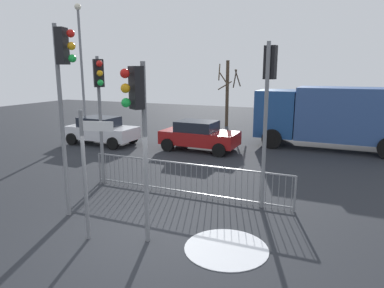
% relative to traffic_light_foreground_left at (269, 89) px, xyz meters
% --- Properties ---
extents(ground_plane, '(60.00, 60.00, 0.00)m').
position_rel_traffic_light_foreground_left_xyz_m(ground_plane, '(-2.46, -3.09, -3.43)').
color(ground_plane, '#26282D').
extents(traffic_light_foreground_left, '(0.35, 0.56, 4.69)m').
position_rel_traffic_light_foreground_left_xyz_m(traffic_light_foreground_left, '(0.00, 0.00, 0.00)').
color(traffic_light_foreground_left, slate).
rests_on(traffic_light_foreground_left, ground).
extents(traffic_light_mid_left, '(0.56, 0.37, 5.07)m').
position_rel_traffic_light_foreground_left_xyz_m(traffic_light_mid_left, '(-4.69, -2.75, 0.27)').
color(traffic_light_mid_left, slate).
rests_on(traffic_light_mid_left, ground).
extents(traffic_light_mid_right, '(0.43, 0.51, 4.12)m').
position_rel_traffic_light_foreground_left_xyz_m(traffic_light_mid_right, '(-2.12, -3.36, -0.41)').
color(traffic_light_mid_right, slate).
rests_on(traffic_light_mid_right, ground).
extents(traffic_light_rear_left, '(0.47, 0.46, 4.38)m').
position_rel_traffic_light_foreground_left_xyz_m(traffic_light_rear_left, '(-5.54, -0.27, -0.22)').
color(traffic_light_rear_left, slate).
rests_on(traffic_light_rear_left, ground).
extents(direction_sign_post, '(0.77, 0.25, 3.07)m').
position_rel_traffic_light_foreground_left_xyz_m(direction_sign_post, '(-3.34, -3.67, -1.71)').
color(direction_sign_post, slate).
rests_on(direction_sign_post, ground).
extents(pedestrian_guard_railing, '(6.78, 0.08, 1.07)m').
position_rel_traffic_light_foreground_left_xyz_m(pedestrian_guard_railing, '(-2.46, -0.13, -2.88)').
color(pedestrian_guard_railing, slate).
rests_on(pedestrian_guard_railing, ground).
extents(car_red_near, '(3.84, 2.00, 1.47)m').
position_rel_traffic_light_foreground_left_xyz_m(car_red_near, '(-4.49, 5.93, -2.66)').
color(car_red_near, maroon).
rests_on(car_red_near, ground).
extents(car_white_mid, '(3.84, 2.00, 1.47)m').
position_rel_traffic_light_foreground_left_xyz_m(car_white_mid, '(-9.88, 5.23, -2.66)').
color(car_white_mid, silver).
rests_on(car_white_mid, ground).
extents(delivery_truck, '(7.08, 2.79, 3.10)m').
position_rel_traffic_light_foreground_left_xyz_m(delivery_truck, '(1.41, 8.94, -1.69)').
color(delivery_truck, '#33518C').
rests_on(delivery_truck, ground).
extents(street_lamp, '(0.36, 0.36, 7.54)m').
position_rel_traffic_light_foreground_left_xyz_m(street_lamp, '(-11.94, 6.40, 1.12)').
color(street_lamp, slate).
rests_on(street_lamp, ground).
extents(bare_tree_left, '(1.55, 1.53, 4.59)m').
position_rel_traffic_light_foreground_left_xyz_m(bare_tree_left, '(-5.54, 13.80, -0.96)').
color(bare_tree_left, '#473828').
rests_on(bare_tree_left, ground).
extents(snow_patch_kerb, '(1.90, 1.90, 0.01)m').
position_rel_traffic_light_foreground_left_xyz_m(snow_patch_kerb, '(-0.24, -2.85, -3.42)').
color(snow_patch_kerb, white).
rests_on(snow_patch_kerb, ground).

